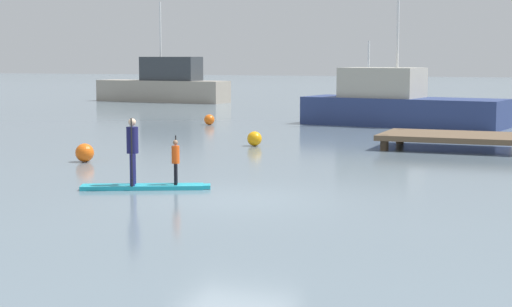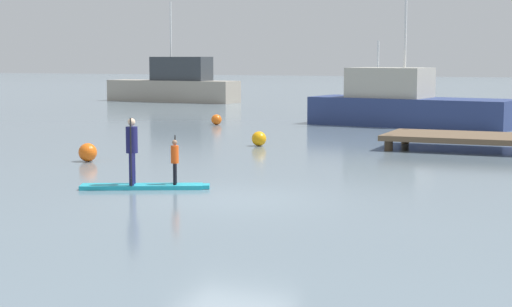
{
  "view_description": "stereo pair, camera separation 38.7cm",
  "coord_description": "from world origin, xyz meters",
  "px_view_note": "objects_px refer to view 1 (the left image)",
  "views": [
    {
      "loc": [
        7.06,
        -16.56,
        3.08
      ],
      "look_at": [
        -0.6,
        2.68,
        0.7
      ],
      "focal_mm": 58.55,
      "sensor_mm": 36.0,
      "label": 1
    },
    {
      "loc": [
        7.42,
        -16.41,
        3.08
      ],
      "look_at": [
        -0.6,
        2.68,
        0.7
      ],
      "focal_mm": 58.55,
      "sensor_mm": 36.0,
      "label": 2
    }
  ],
  "objects_px": {
    "paddler_adult": "(132,147)",
    "mooring_buoy_mid": "(209,120)",
    "trawler_grey_distant": "(373,98)",
    "paddler_child_solo": "(176,160)",
    "mooring_buoy_near": "(85,153)",
    "mooring_buoy_far": "(255,139)",
    "motor_boat_small_navy": "(165,85)",
    "fishing_boat_white_large": "(398,104)",
    "paddleboard_near": "(146,187)"
  },
  "relations": [
    {
      "from": "mooring_buoy_near",
      "to": "mooring_buoy_mid",
      "type": "height_order",
      "value": "mooring_buoy_near"
    },
    {
      "from": "motor_boat_small_navy",
      "to": "mooring_buoy_mid",
      "type": "height_order",
      "value": "motor_boat_small_navy"
    },
    {
      "from": "paddler_child_solo",
      "to": "mooring_buoy_near",
      "type": "xyz_separation_m",
      "value": [
        -4.85,
        3.54,
        -0.42
      ]
    },
    {
      "from": "paddleboard_near",
      "to": "mooring_buoy_far",
      "type": "xyz_separation_m",
      "value": [
        -1.19,
        9.9,
        0.21
      ]
    },
    {
      "from": "trawler_grey_distant",
      "to": "paddler_child_solo",
      "type": "bearing_deg",
      "value": -84.64
    },
    {
      "from": "paddler_adult",
      "to": "mooring_buoy_mid",
      "type": "relative_size",
      "value": 3.31
    },
    {
      "from": "paddleboard_near",
      "to": "paddler_adult",
      "type": "distance_m",
      "value": 0.99
    },
    {
      "from": "fishing_boat_white_large",
      "to": "mooring_buoy_near",
      "type": "bearing_deg",
      "value": -109.1
    },
    {
      "from": "paddler_child_solo",
      "to": "mooring_buoy_far",
      "type": "height_order",
      "value": "paddler_child_solo"
    },
    {
      "from": "paddleboard_near",
      "to": "fishing_boat_white_large",
      "type": "relative_size",
      "value": 0.31
    },
    {
      "from": "paddler_child_solo",
      "to": "motor_boat_small_navy",
      "type": "height_order",
      "value": "motor_boat_small_navy"
    },
    {
      "from": "paddler_child_solo",
      "to": "mooring_buoy_mid",
      "type": "bearing_deg",
      "value": 112.5
    },
    {
      "from": "paddler_child_solo",
      "to": "fishing_boat_white_large",
      "type": "relative_size",
      "value": 0.12
    },
    {
      "from": "mooring_buoy_near",
      "to": "mooring_buoy_far",
      "type": "relative_size",
      "value": 1.07
    },
    {
      "from": "paddleboard_near",
      "to": "mooring_buoy_mid",
      "type": "xyz_separation_m",
      "value": [
        -6.57,
        17.73,
        0.19
      ]
    },
    {
      "from": "paddler_child_solo",
      "to": "fishing_boat_white_large",
      "type": "distance_m",
      "value": 20.28
    },
    {
      "from": "mooring_buoy_far",
      "to": "trawler_grey_distant",
      "type": "bearing_deg",
      "value": 92.91
    },
    {
      "from": "motor_boat_small_navy",
      "to": "mooring_buoy_far",
      "type": "relative_size",
      "value": 19.12
    },
    {
      "from": "paddler_child_solo",
      "to": "paddleboard_near",
      "type": "bearing_deg",
      "value": -154.35
    },
    {
      "from": "mooring_buoy_far",
      "to": "fishing_boat_white_large",
      "type": "bearing_deg",
      "value": 75.44
    },
    {
      "from": "paddler_adult",
      "to": "paddler_child_solo",
      "type": "distance_m",
      "value": 1.05
    },
    {
      "from": "trawler_grey_distant",
      "to": "mooring_buoy_near",
      "type": "bearing_deg",
      "value": -93.95
    },
    {
      "from": "paddler_adult",
      "to": "mooring_buoy_far",
      "type": "height_order",
      "value": "paddler_adult"
    },
    {
      "from": "trawler_grey_distant",
      "to": "mooring_buoy_near",
      "type": "xyz_separation_m",
      "value": [
        -1.92,
        -27.76,
        -0.39
      ]
    },
    {
      "from": "fishing_boat_white_large",
      "to": "mooring_buoy_far",
      "type": "xyz_separation_m",
      "value": [
        -2.77,
        -10.67,
        -0.73
      ]
    },
    {
      "from": "paddler_adult",
      "to": "fishing_boat_white_large",
      "type": "xyz_separation_m",
      "value": [
        1.84,
        20.7,
        -0.02
      ]
    },
    {
      "from": "fishing_boat_white_large",
      "to": "mooring_buoy_near",
      "type": "distance_m",
      "value": 17.7
    },
    {
      "from": "paddleboard_near",
      "to": "paddler_adult",
      "type": "xyz_separation_m",
      "value": [
        -0.26,
        -0.13,
        0.95
      ]
    },
    {
      "from": "paddler_adult",
      "to": "mooring_buoy_near",
      "type": "bearing_deg",
      "value": 134.76
    },
    {
      "from": "mooring_buoy_mid",
      "to": "paddler_child_solo",
      "type": "bearing_deg",
      "value": -67.5
    },
    {
      "from": "mooring_buoy_near",
      "to": "paddler_child_solo",
      "type": "bearing_deg",
      "value": -36.14
    },
    {
      "from": "mooring_buoy_mid",
      "to": "mooring_buoy_near",
      "type": "bearing_deg",
      "value": -80.33
    },
    {
      "from": "paddleboard_near",
      "to": "paddler_adult",
      "type": "bearing_deg",
      "value": -154.1
    },
    {
      "from": "paddler_adult",
      "to": "mooring_buoy_far",
      "type": "distance_m",
      "value": 10.1
    },
    {
      "from": "paddler_adult",
      "to": "mooring_buoy_far",
      "type": "bearing_deg",
      "value": 95.3
    },
    {
      "from": "trawler_grey_distant",
      "to": "mooring_buoy_mid",
      "type": "height_order",
      "value": "trawler_grey_distant"
    },
    {
      "from": "paddleboard_near",
      "to": "trawler_grey_distant",
      "type": "height_order",
      "value": "trawler_grey_distant"
    },
    {
      "from": "paddler_child_solo",
      "to": "trawler_grey_distant",
      "type": "bearing_deg",
      "value": 95.36
    },
    {
      "from": "fishing_boat_white_large",
      "to": "mooring_buoy_far",
      "type": "bearing_deg",
      "value": -104.56
    },
    {
      "from": "fishing_boat_white_large",
      "to": "mooring_buoy_mid",
      "type": "relative_size",
      "value": 19.56
    },
    {
      "from": "mooring_buoy_near",
      "to": "mooring_buoy_far",
      "type": "bearing_deg",
      "value": 63.49
    },
    {
      "from": "paddleboard_near",
      "to": "mooring_buoy_near",
      "type": "xyz_separation_m",
      "value": [
        -4.21,
        3.85,
        0.23
      ]
    },
    {
      "from": "mooring_buoy_far",
      "to": "mooring_buoy_near",
      "type": "bearing_deg",
      "value": -116.51
    },
    {
      "from": "paddler_adult",
      "to": "mooring_buoy_far",
      "type": "relative_size",
      "value": 3.08
    },
    {
      "from": "motor_boat_small_navy",
      "to": "mooring_buoy_far",
      "type": "distance_m",
      "value": 30.13
    },
    {
      "from": "fishing_boat_white_large",
      "to": "trawler_grey_distant",
      "type": "bearing_deg",
      "value": 109.33
    },
    {
      "from": "fishing_boat_white_large",
      "to": "paddleboard_near",
      "type": "bearing_deg",
      "value": -94.39
    },
    {
      "from": "mooring_buoy_mid",
      "to": "mooring_buoy_far",
      "type": "xyz_separation_m",
      "value": [
        5.38,
        -7.83,
        0.02
      ]
    },
    {
      "from": "paddler_child_solo",
      "to": "mooring_buoy_far",
      "type": "relative_size",
      "value": 2.23
    },
    {
      "from": "paddler_child_solo",
      "to": "mooring_buoy_near",
      "type": "bearing_deg",
      "value": 143.86
    }
  ]
}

